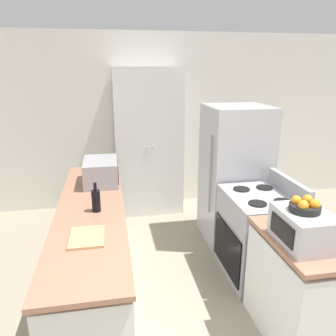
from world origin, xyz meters
TOP-DOWN VIEW (x-y plane):
  - wall_back at (0.00, 3.53)m, footprint 7.00×0.06m
  - counter_left at (-0.82, 1.39)m, footprint 0.60×2.58m
  - counter_right at (0.82, 0.52)m, footprint 0.60×0.85m
  - pantry_cabinet at (-0.05, 3.22)m, footprint 0.96×0.54m
  - stove at (0.84, 1.37)m, footprint 0.66×0.80m
  - refrigerator at (0.87, 2.17)m, footprint 0.74×0.73m
  - microwave at (-0.72, 2.03)m, footprint 0.36×0.52m
  - wine_bottle at (-0.76, 1.29)m, footprint 0.08×0.08m
  - toaster_oven at (0.71, 0.46)m, footprint 0.34×0.44m
  - fruit_bowl at (0.71, 0.47)m, footprint 0.22×0.22m
  - cutting_board at (-0.82, 0.81)m, footprint 0.25×0.32m

SIDE VIEW (x-z plane):
  - counter_left at x=-0.82m, z-range -0.01..0.87m
  - counter_right at x=0.82m, z-range -0.01..0.87m
  - stove at x=0.84m, z-range -0.07..0.98m
  - refrigerator at x=0.87m, z-range 0.00..1.68m
  - cutting_board at x=-0.82m, z-range 0.89..0.91m
  - wine_bottle at x=-0.76m, z-range 0.86..1.12m
  - toaster_oven at x=0.71m, z-range 0.89..1.14m
  - microwave at x=-0.72m, z-range 0.89..1.15m
  - pantry_cabinet at x=-0.05m, z-range 0.00..2.10m
  - fruit_bowl at x=0.71m, z-range 1.13..1.23m
  - wall_back at x=0.00m, z-range 0.00..2.60m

